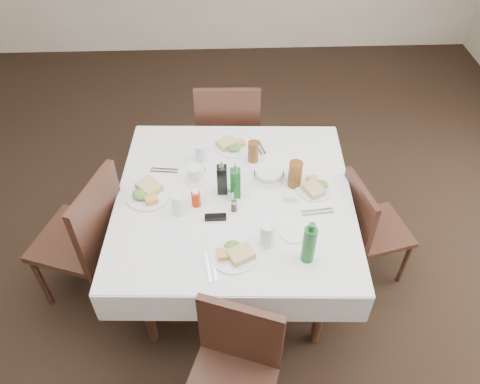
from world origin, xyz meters
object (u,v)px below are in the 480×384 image
at_px(chair_north, 228,129).
at_px(coffee_mug, 195,174).
at_px(chair_south, 234,368).
at_px(oil_cruet_green, 235,182).
at_px(water_e, 294,171).
at_px(water_n, 201,154).
at_px(chair_east, 367,225).
at_px(green_bottle, 309,244).
at_px(oil_cruet_dark, 222,179).
at_px(ketchup_bottle, 196,198).
at_px(bread_basket, 269,174).
at_px(water_s, 267,234).
at_px(dining_table, 234,205).
at_px(chair_west, 88,234).
at_px(water_w, 178,204).

distance_m(chair_north, coffee_mug, 0.85).
bearing_deg(chair_south, oil_cruet_green, 87.63).
relative_size(water_e, coffee_mug, 0.92).
bearing_deg(oil_cruet_green, chair_south, -92.37).
relative_size(chair_north, water_n, 7.87).
distance_m(chair_east, water_e, 0.61).
bearing_deg(coffee_mug, green_bottle, -46.50).
height_order(water_n, oil_cruet_dark, oil_cruet_dark).
bearing_deg(ketchup_bottle, bread_basket, 25.96).
bearing_deg(oil_cruet_green, water_s, -67.39).
height_order(dining_table, chair_west, chair_west).
bearing_deg(ketchup_bottle, water_w, -149.57).
xyz_separation_m(chair_west, oil_cruet_green, (0.90, 0.10, 0.30)).
relative_size(water_s, bread_basket, 0.78).
bearing_deg(water_n, chair_south, -82.44).
xyz_separation_m(chair_north, chair_east, (0.87, -0.94, -0.09)).
height_order(bread_basket, ketchup_bottle, ketchup_bottle).
bearing_deg(dining_table, chair_west, -173.77).
bearing_deg(water_s, chair_east, 27.96).
distance_m(dining_table, water_e, 0.42).
bearing_deg(oil_cruet_dark, chair_north, 86.75).
distance_m(water_n, oil_cruet_dark, 0.32).
height_order(oil_cruet_dark, green_bottle, green_bottle).
height_order(chair_west, coffee_mug, chair_west).
distance_m(water_n, green_bottle, 0.99).
relative_size(chair_east, bread_basket, 4.37).
height_order(bread_basket, coffee_mug, coffee_mug).
xyz_separation_m(water_w, oil_cruet_green, (0.33, 0.13, 0.04)).
bearing_deg(chair_north, oil_cruet_green, -88.39).
xyz_separation_m(bread_basket, coffee_mug, (-0.45, 0.00, 0.02)).
bearing_deg(chair_east, dining_table, 179.51).
height_order(water_w, ketchup_bottle, water_w).
bearing_deg(ketchup_bottle, chair_east, 3.09).
xyz_separation_m(water_s, coffee_mug, (-0.40, 0.52, -0.03)).
distance_m(water_e, bread_basket, 0.16).
bearing_deg(water_e, oil_cruet_dark, -167.63).
distance_m(chair_west, coffee_mug, 0.74).
relative_size(chair_south, oil_cruet_green, 3.54).
xyz_separation_m(water_s, oil_cruet_green, (-0.16, 0.38, 0.03)).
distance_m(dining_table, water_s, 0.43).
relative_size(chair_south, chair_west, 0.89).
bearing_deg(ketchup_bottle, chair_west, -177.26).
bearing_deg(chair_east, green_bottle, -135.60).
bearing_deg(water_n, chair_east, -17.68).
bearing_deg(chair_north, dining_table, -88.84).
bearing_deg(dining_table, bread_basket, 34.35).
bearing_deg(green_bottle, water_w, 152.38).
height_order(water_s, water_w, water_s).
xyz_separation_m(chair_west, bread_basket, (1.11, 0.25, 0.22)).
xyz_separation_m(chair_south, bread_basket, (0.25, 1.09, 0.28)).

